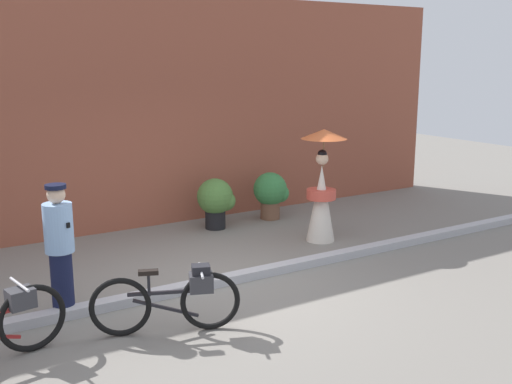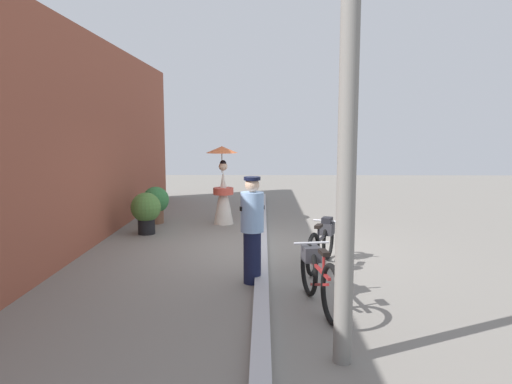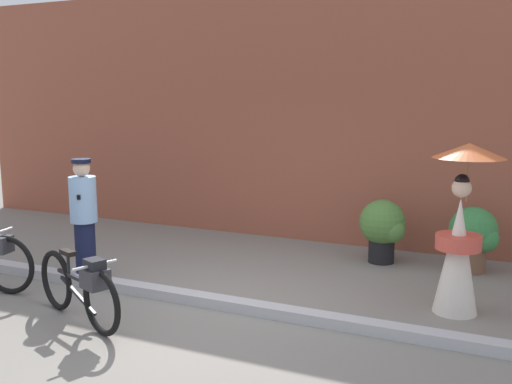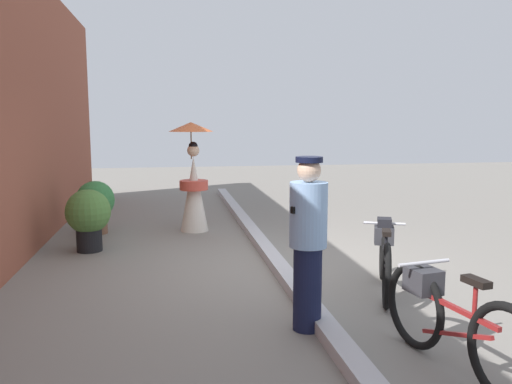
# 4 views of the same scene
# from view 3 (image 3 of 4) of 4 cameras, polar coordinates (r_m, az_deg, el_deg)

# --- Properties ---
(ground_plane) EXTENTS (30.00, 30.00, 0.00)m
(ground_plane) POSITION_cam_3_polar(r_m,az_deg,el_deg) (6.65, -3.35, -11.38)
(ground_plane) COLOR gray
(building_wall) EXTENTS (14.00, 0.40, 4.13)m
(building_wall) POSITION_cam_3_polar(r_m,az_deg,el_deg) (9.44, 6.44, 7.64)
(building_wall) COLOR brown
(building_wall) RESTS_ON ground_plane
(sidewalk_curb) EXTENTS (14.00, 0.20, 0.12)m
(sidewalk_curb) POSITION_cam_3_polar(r_m,az_deg,el_deg) (6.63, -3.36, -10.90)
(sidewalk_curb) COLOR #B2B2B7
(sidewalk_curb) RESTS_ON ground_plane
(bicycle_far_side) EXTENTS (1.57, 0.71, 0.77)m
(bicycle_far_side) POSITION_cam_3_polar(r_m,az_deg,el_deg) (6.34, -16.98, -8.99)
(bicycle_far_side) COLOR black
(bicycle_far_side) RESTS_ON ground_plane
(person_officer) EXTENTS (0.34, 0.36, 1.59)m
(person_officer) POSITION_cam_3_polar(r_m,az_deg,el_deg) (7.65, -16.70, -2.40)
(person_officer) COLOR #141938
(person_officer) RESTS_ON ground_plane
(person_with_parasol) EXTENTS (0.76, 0.76, 1.88)m
(person_with_parasol) POSITION_cam_3_polar(r_m,az_deg,el_deg) (6.62, 19.60, -3.65)
(person_with_parasol) COLOR silver
(person_with_parasol) RESTS_ON ground_plane
(potted_plant_by_door) EXTENTS (0.67, 0.65, 0.91)m
(potted_plant_by_door) POSITION_cam_3_polar(r_m,az_deg,el_deg) (8.39, 12.53, -3.38)
(potted_plant_by_door) COLOR black
(potted_plant_by_door) RESTS_ON ground_plane
(potted_plant_small) EXTENTS (0.66, 0.64, 0.90)m
(potted_plant_small) POSITION_cam_3_polar(r_m,az_deg,el_deg) (8.30, 20.85, -4.01)
(potted_plant_small) COLOR brown
(potted_plant_small) RESTS_ON ground_plane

